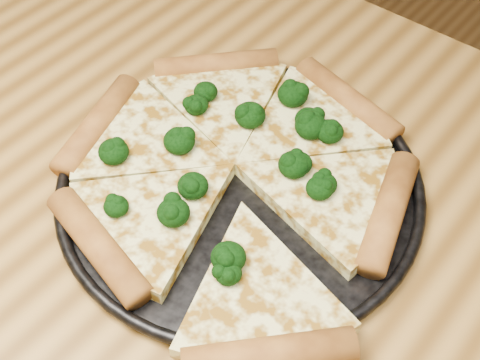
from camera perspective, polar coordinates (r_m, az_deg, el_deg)
The scene contains 4 objects.
dining_table at distance 0.68m, azimuth -9.67°, elevation -9.71°, with size 1.20×0.90×0.75m.
pizza_pan at distance 0.62m, azimuth -0.00°, elevation -0.50°, with size 0.34×0.34×0.02m.
pizza at distance 0.62m, azimuth -0.36°, elevation 0.69°, with size 0.37×0.36×0.03m.
broccoli_florets at distance 0.62m, azimuth 0.46°, elevation 2.23°, with size 0.20×0.24×0.02m.
Camera 1 is at (0.30, -0.20, 1.24)m, focal length 50.42 mm.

